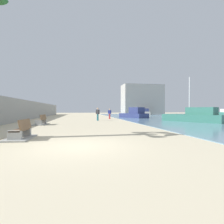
# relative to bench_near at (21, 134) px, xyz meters

# --- Properties ---
(ground_plane) EXTENTS (120.00, 120.00, 0.00)m
(ground_plane) POSITION_rel_bench_near_xyz_m (2.76, 15.75, -0.23)
(ground_plane) COLOR beige
(seawall) EXTENTS (0.80, 64.00, 2.75)m
(seawall) POSITION_rel_bench_near_xyz_m (-4.74, 15.75, 1.14)
(seawall) COLOR #9E9E99
(seawall) RESTS_ON ground
(bench_near) EXTENTS (1.16, 2.13, 0.98)m
(bench_near) POSITION_rel_bench_near_xyz_m (0.00, 0.00, 0.00)
(bench_near) COLOR #9E9E99
(bench_near) RESTS_ON ground
(bench_far) EXTENTS (1.32, 2.21, 0.98)m
(bench_far) POSITION_rel_bench_near_xyz_m (-0.80, 8.68, 0.00)
(bench_far) COLOR #9E9E99
(bench_far) RESTS_ON ground
(person_walking) EXTENTS (0.48, 0.30, 1.60)m
(person_walking) POSITION_rel_bench_near_xyz_m (7.38, 18.51, 0.69)
(person_walking) COLOR #B22D33
(person_walking) RESTS_ON ground
(person_standing) EXTENTS (0.48, 0.31, 1.71)m
(person_standing) POSITION_rel_bench_near_xyz_m (5.13, 14.27, 0.76)
(person_standing) COLOR teal
(person_standing) RESTS_ON ground
(boat_mid_bay) EXTENTS (3.27, 4.88, 1.71)m
(boat_mid_bay) POSITION_rel_bench_near_xyz_m (20.67, 39.06, 0.44)
(boat_mid_bay) COLOR beige
(boat_mid_bay) RESTS_ON water_bay
(boat_far_left) EXTENTS (5.15, 7.12, 5.26)m
(boat_far_left) POSITION_rel_bench_near_xyz_m (15.89, 9.57, 0.43)
(boat_far_left) COLOR #337060
(boat_far_left) RESTS_ON water_bay
(boat_outer) EXTENTS (4.42, 5.60, 1.81)m
(boat_outer) POSITION_rel_bench_near_xyz_m (12.10, 20.88, 0.46)
(boat_outer) COLOR navy
(boat_outer) RESTS_ON water_bay
(harbor_building) EXTENTS (12.00, 6.00, 8.92)m
(harbor_building) POSITION_rel_bench_near_xyz_m (21.41, 43.75, 4.23)
(harbor_building) COLOR #ADAAA3
(harbor_building) RESTS_ON ground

